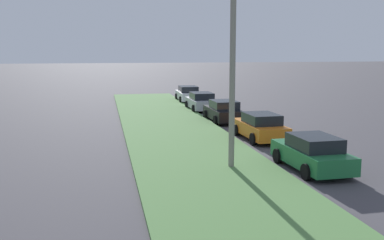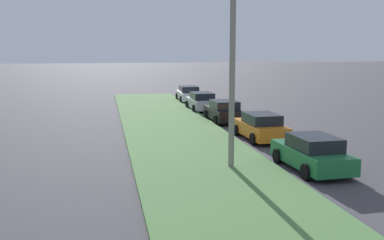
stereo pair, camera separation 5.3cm
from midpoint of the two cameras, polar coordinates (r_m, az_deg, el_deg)
grass_median at (r=20.17m, az=0.94°, el=-5.18°), size 60.00×6.00×0.12m
parked_car_green at (r=19.45m, az=14.70°, el=-4.02°), size 4.36×2.14×1.47m
parked_car_orange at (r=25.34m, az=8.48°, el=-0.84°), size 4.37×2.15×1.47m
parked_car_black at (r=31.31m, az=3.90°, el=1.09°), size 4.34×2.09×1.47m
parked_car_silver at (r=36.96m, az=1.12°, el=2.31°), size 4.33×2.08×1.47m
parked_car_white at (r=43.18m, az=-0.54°, el=3.27°), size 4.33×2.08×1.47m
streetlight at (r=18.67m, az=6.06°, el=7.08°), size 0.37×2.87×7.50m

